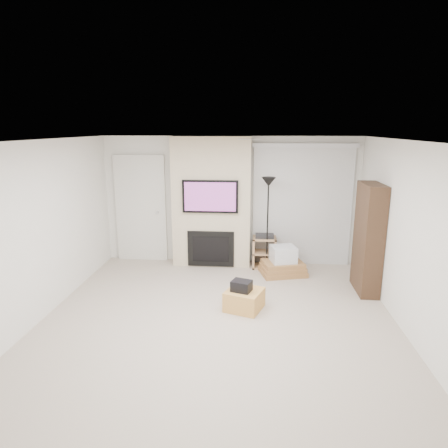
# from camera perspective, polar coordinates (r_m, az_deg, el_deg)

# --- Properties ---
(floor) EXTENTS (5.00, 5.50, 0.00)m
(floor) POSITION_cam_1_polar(r_m,az_deg,el_deg) (5.69, -1.01, -14.26)
(floor) COLOR #BAA998
(floor) RESTS_ON ground
(ceiling) EXTENTS (5.00, 5.50, 0.00)m
(ceiling) POSITION_cam_1_polar(r_m,az_deg,el_deg) (5.03, -1.13, 11.80)
(ceiling) COLOR white
(ceiling) RESTS_ON wall_back
(wall_back) EXTENTS (5.00, 0.00, 2.50)m
(wall_back) POSITION_cam_1_polar(r_m,az_deg,el_deg) (7.89, 0.91, 3.37)
(wall_back) COLOR white
(wall_back) RESTS_ON ground
(wall_front) EXTENTS (5.00, 0.00, 2.50)m
(wall_front) POSITION_cam_1_polar(r_m,az_deg,el_deg) (2.71, -7.14, -18.02)
(wall_front) COLOR white
(wall_front) RESTS_ON ground
(wall_left) EXTENTS (0.00, 5.50, 2.50)m
(wall_left) POSITION_cam_1_polar(r_m,az_deg,el_deg) (6.00, -25.56, -1.32)
(wall_left) COLOR white
(wall_left) RESTS_ON ground
(wall_right) EXTENTS (0.00, 5.50, 2.50)m
(wall_right) POSITION_cam_1_polar(r_m,az_deg,el_deg) (5.57, 25.50, -2.42)
(wall_right) COLOR white
(wall_right) RESTS_ON ground
(hvac_vent) EXTENTS (0.35, 0.18, 0.01)m
(hvac_vent) POSITION_cam_1_polar(r_m,az_deg,el_deg) (5.80, 3.70, 12.00)
(hvac_vent) COLOR silver
(hvac_vent) RESTS_ON ceiling
(ottoman) EXTENTS (0.64, 0.64, 0.30)m
(ottoman) POSITION_cam_1_polar(r_m,az_deg,el_deg) (6.09, 2.91, -10.73)
(ottoman) COLOR #DD9E4E
(ottoman) RESTS_ON floor
(black_bag) EXTENTS (0.34, 0.30, 0.16)m
(black_bag) POSITION_cam_1_polar(r_m,az_deg,el_deg) (5.97, 2.52, -8.82)
(black_bag) COLOR black
(black_bag) RESTS_ON ottoman
(fireplace_wall) EXTENTS (1.50, 0.47, 2.50)m
(fireplace_wall) POSITION_cam_1_polar(r_m,az_deg,el_deg) (7.72, -1.79, 3.02)
(fireplace_wall) COLOR beige
(fireplace_wall) RESTS_ON floor
(entry_door) EXTENTS (1.02, 0.11, 2.14)m
(entry_door) POSITION_cam_1_polar(r_m,az_deg,el_deg) (8.21, -11.75, 2.09)
(entry_door) COLOR silver
(entry_door) RESTS_ON floor
(vertical_blinds) EXTENTS (1.98, 0.10, 2.37)m
(vertical_blinds) POSITION_cam_1_polar(r_m,az_deg,el_deg) (7.87, 11.12, 3.26)
(vertical_blinds) COLOR silver
(vertical_blinds) RESTS_ON floor
(floor_lamp) EXTENTS (0.26, 0.26, 1.78)m
(floor_lamp) POSITION_cam_1_polar(r_m,az_deg,el_deg) (7.39, 6.33, 3.76)
(floor_lamp) COLOR black
(floor_lamp) RESTS_ON floor
(av_stand) EXTENTS (0.45, 0.38, 0.66)m
(av_stand) POSITION_cam_1_polar(r_m,az_deg,el_deg) (7.78, 5.76, -3.72)
(av_stand) COLOR tan
(av_stand) RESTS_ON floor
(box_stack) EXTENTS (0.92, 0.78, 0.53)m
(box_stack) POSITION_cam_1_polar(r_m,az_deg,el_deg) (7.50, 8.40, -5.61)
(box_stack) COLOR #A2703F
(box_stack) RESTS_ON floor
(bookshelf) EXTENTS (0.30, 0.80, 1.80)m
(bookshelf) POSITION_cam_1_polar(r_m,az_deg,el_deg) (6.90, 19.92, -1.98)
(bookshelf) COLOR #352215
(bookshelf) RESTS_ON floor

